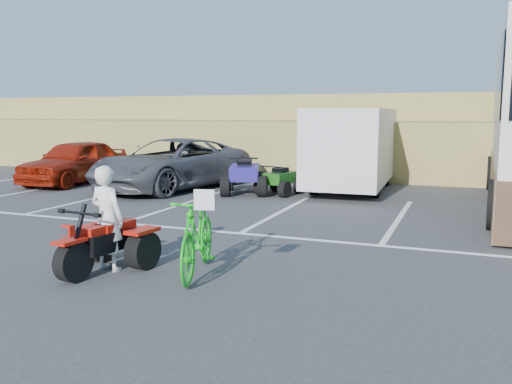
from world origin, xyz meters
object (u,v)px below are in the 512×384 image
(quad_atv_blue, at_px, (245,194))
(quad_atv_green, at_px, (280,194))
(rider, at_px, (107,218))
(grey_pickup, at_px, (172,164))
(green_dirt_bike, at_px, (197,234))
(red_trike_atv, at_px, (102,272))
(cargo_trailer, at_px, (353,146))
(red_car, at_px, (75,162))

(quad_atv_blue, relative_size, quad_atv_green, 1.29)
(rider, height_order, grey_pickup, rider)
(quad_atv_blue, bearing_deg, grey_pickup, 156.54)
(green_dirt_bike, distance_m, quad_atv_blue, 7.91)
(rider, height_order, quad_atv_blue, rider)
(green_dirt_bike, relative_size, quad_atv_blue, 1.16)
(red_trike_atv, height_order, quad_atv_blue, quad_atv_blue)
(cargo_trailer, bearing_deg, rider, -102.01)
(green_dirt_bike, xyz_separation_m, quad_atv_green, (-1.38, 7.77, -0.59))
(red_trike_atv, bearing_deg, quad_atv_green, 97.53)
(grey_pickup, bearing_deg, cargo_trailer, 30.86)
(red_trike_atv, xyz_separation_m, rider, (0.02, 0.15, 0.78))
(green_dirt_bike, bearing_deg, rider, 176.66)
(red_trike_atv, distance_m, cargo_trailer, 10.11)
(red_car, bearing_deg, grey_pickup, -0.11)
(rider, distance_m, grey_pickup, 8.72)
(red_car, relative_size, quad_atv_blue, 2.48)
(rider, height_order, red_car, rider)
(green_dirt_bike, xyz_separation_m, grey_pickup, (-4.88, 7.70, 0.17))
(rider, height_order, green_dirt_bike, rider)
(red_trike_atv, bearing_deg, quad_atv_blue, 104.69)
(green_dirt_bike, height_order, grey_pickup, grey_pickup)
(green_dirt_bike, bearing_deg, red_trike_atv, -177.66)
(quad_atv_green, bearing_deg, rider, -77.72)
(cargo_trailer, relative_size, quad_atv_green, 4.00)
(quad_atv_green, bearing_deg, red_trike_atv, -77.86)
(red_car, xyz_separation_m, quad_atv_blue, (6.13, -0.12, -0.72))
(cargo_trailer, bearing_deg, green_dirt_bike, -94.23)
(red_trike_atv, xyz_separation_m, grey_pickup, (-3.51, 8.13, 0.77))
(grey_pickup, relative_size, quad_atv_green, 4.17)
(red_trike_atv, bearing_deg, rider, 90.00)
(red_car, bearing_deg, red_trike_atv, -49.51)
(red_trike_atv, relative_size, quad_atv_green, 1.15)
(quad_atv_green, bearing_deg, grey_pickup, -166.81)
(quad_atv_green, bearing_deg, quad_atv_blue, -153.77)
(cargo_trailer, bearing_deg, red_car, -170.63)
(red_trike_atv, bearing_deg, green_dirt_bike, 24.78)
(cargo_trailer, height_order, quad_atv_blue, cargo_trailer)
(red_car, xyz_separation_m, cargo_trailer, (8.85, 1.81, 0.59))
(grey_pickup, relative_size, cargo_trailer, 1.04)
(rider, distance_m, green_dirt_bike, 1.39)
(green_dirt_bike, distance_m, cargo_trailer, 9.48)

